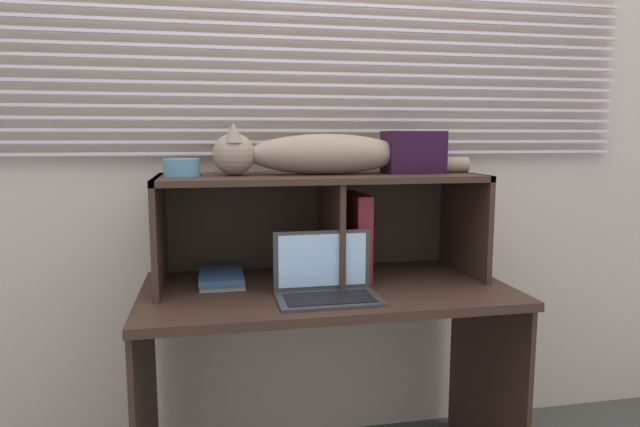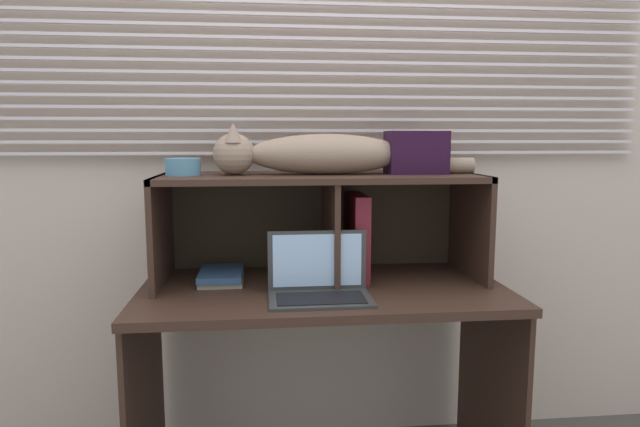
{
  "view_description": "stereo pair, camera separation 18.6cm",
  "coord_description": "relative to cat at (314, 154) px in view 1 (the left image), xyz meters",
  "views": [
    {
      "loc": [
        -0.39,
        -1.68,
        1.27
      ],
      "look_at": [
        0.0,
        0.29,
        0.99
      ],
      "focal_mm": 31.03,
      "sensor_mm": 36.0,
      "label": 1
    },
    {
      "loc": [
        -0.21,
        -1.71,
        1.27
      ],
      "look_at": [
        0.0,
        0.29,
        0.99
      ],
      "focal_mm": 31.03,
      "sensor_mm": 36.0,
      "label": 2
    }
  ],
  "objects": [
    {
      "name": "small_basket",
      "position": [
        -0.47,
        0.0,
        -0.04
      ],
      "size": [
        0.12,
        0.12,
        0.06
      ],
      "primitive_type": "cylinder",
      "color": "teal",
      "rests_on": "hutch_shelf_unit"
    },
    {
      "name": "book_stack",
      "position": [
        -0.34,
        -0.0,
        -0.44
      ],
      "size": [
        0.16,
        0.25,
        0.04
      ],
      "color": "gray",
      "rests_on": "desk"
    },
    {
      "name": "back_panel_with_blinds",
      "position": [
        0.02,
        0.26,
        0.05
      ],
      "size": [
        4.4,
        0.08,
        2.5
      ],
      "color": "beige",
      "rests_on": "ground"
    },
    {
      "name": "storage_box",
      "position": [
        0.38,
        0.0,
        0.01
      ],
      "size": [
        0.22,
        0.14,
        0.16
      ],
      "primitive_type": "cube",
      "color": "black",
      "rests_on": "hutch_shelf_unit"
    },
    {
      "name": "cat",
      "position": [
        0.0,
        0.0,
        0.0
      ],
      "size": [
        0.96,
        0.17,
        0.18
      ],
      "color": "gray",
      "rests_on": "hutch_shelf_unit"
    },
    {
      "name": "binder_upright",
      "position": [
        0.16,
        0.0,
        -0.3
      ],
      "size": [
        0.06,
        0.26,
        0.31
      ],
      "primitive_type": "cube",
      "color": "maroon",
      "rests_on": "desk"
    },
    {
      "name": "desk",
      "position": [
        0.02,
        -0.11,
        -0.62
      ],
      "size": [
        1.28,
        0.67,
        0.75
      ],
      "color": "#39241B",
      "rests_on": "ground"
    },
    {
      "name": "hutch_shelf_unit",
      "position": [
        0.03,
        0.03,
        -0.19
      ],
      "size": [
        1.16,
        0.43,
        0.39
      ],
      "color": "#39241B",
      "rests_on": "desk"
    },
    {
      "name": "laptop",
      "position": [
        -0.01,
        -0.25,
        -0.41
      ],
      "size": [
        0.33,
        0.2,
        0.21
      ],
      "color": "#343434",
      "rests_on": "desk"
    }
  ]
}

